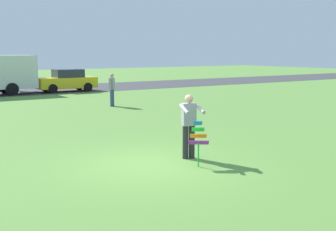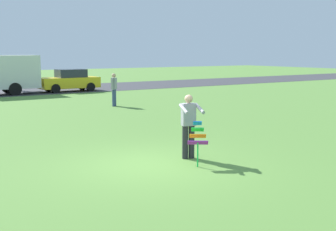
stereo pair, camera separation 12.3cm
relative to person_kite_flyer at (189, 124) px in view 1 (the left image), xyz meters
name	(u,v)px [view 1 (the left image)]	position (x,y,z in m)	size (l,w,h in m)	color
ground_plane	(152,165)	(-1.17, -0.02, -0.95)	(120.00, 120.00, 0.00)	#568438
person_kite_flyer	(189,124)	(0.00, 0.00, 0.00)	(0.67, 0.75, 1.73)	#26262B
kite_held	(198,137)	(-0.23, -0.71, -0.23)	(0.67, 0.73, 1.09)	blue
parked_car_yellow	(67,81)	(4.75, 21.24, -0.18)	(4.20, 1.84, 1.60)	yellow
person_walker_near	(112,89)	(3.51, 11.56, -0.02)	(0.42, 0.44, 1.73)	#384772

